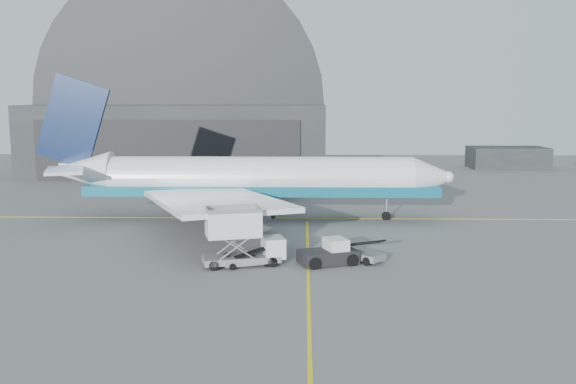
{
  "coord_description": "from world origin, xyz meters",
  "views": [
    {
      "loc": [
        -0.32,
        -49.5,
        13.15
      ],
      "look_at": [
        -1.83,
        9.33,
        4.5
      ],
      "focal_mm": 40.0,
      "sensor_mm": 36.0,
      "label": 1
    }
  ],
  "objects_px": {
    "airliner": "(244,179)",
    "catering_truck": "(240,238)",
    "belt_loader_a": "(247,260)",
    "pushback_tug": "(330,254)",
    "belt_loader_b": "(355,252)"
  },
  "relations": [
    {
      "from": "belt_loader_a",
      "to": "belt_loader_b",
      "type": "relative_size",
      "value": 0.86
    },
    {
      "from": "airliner",
      "to": "belt_loader_b",
      "type": "relative_size",
      "value": 9.41
    },
    {
      "from": "belt_loader_a",
      "to": "catering_truck",
      "type": "bearing_deg",
      "value": 129.36
    },
    {
      "from": "belt_loader_a",
      "to": "belt_loader_b",
      "type": "bearing_deg",
      "value": -5.27
    },
    {
      "from": "catering_truck",
      "to": "pushback_tug",
      "type": "xyz_separation_m",
      "value": [
        7.07,
        0.66,
        -1.44
      ]
    },
    {
      "from": "catering_truck",
      "to": "belt_loader_a",
      "type": "xyz_separation_m",
      "value": [
        0.55,
        -0.32,
        -1.74
      ]
    },
    {
      "from": "catering_truck",
      "to": "pushback_tug",
      "type": "bearing_deg",
      "value": -9.51
    },
    {
      "from": "pushback_tug",
      "to": "belt_loader_a",
      "type": "distance_m",
      "value": 6.6
    },
    {
      "from": "airliner",
      "to": "pushback_tug",
      "type": "xyz_separation_m",
      "value": [
        8.54,
        -18.88,
        -3.67
      ]
    },
    {
      "from": "catering_truck",
      "to": "pushback_tug",
      "type": "height_order",
      "value": "catering_truck"
    },
    {
      "from": "catering_truck",
      "to": "belt_loader_a",
      "type": "relative_size",
      "value": 1.63
    },
    {
      "from": "airliner",
      "to": "catering_truck",
      "type": "xyz_separation_m",
      "value": [
        1.48,
        -19.54,
        -2.23
      ]
    },
    {
      "from": "airliner",
      "to": "catering_truck",
      "type": "height_order",
      "value": "airliner"
    },
    {
      "from": "catering_truck",
      "to": "belt_loader_b",
      "type": "relative_size",
      "value": 1.41
    },
    {
      "from": "airliner",
      "to": "catering_truck",
      "type": "bearing_deg",
      "value": -85.67
    }
  ]
}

